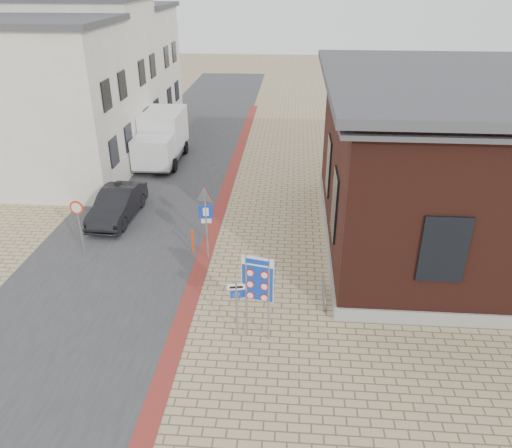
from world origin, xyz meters
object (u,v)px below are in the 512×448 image
(box_truck, at_px, (162,137))
(border_sign, at_px, (258,281))
(sedan, at_px, (117,205))
(bollard, at_px, (193,241))
(essen_sign, at_px, (237,301))
(parking_sign, at_px, (206,222))

(box_truck, xyz_separation_m, border_sign, (6.86, -15.79, 0.60))
(box_truck, bearing_deg, border_sign, -66.83)
(sedan, xyz_separation_m, bollard, (4.01, -2.84, -0.19))
(box_truck, distance_m, border_sign, 17.23)
(border_sign, bearing_deg, essen_sign, -170.56)
(sedan, relative_size, parking_sign, 1.77)
(sedan, relative_size, box_truck, 0.79)
(sedan, xyz_separation_m, parking_sign, (4.70, -3.34, 0.95))
(box_truck, relative_size, essen_sign, 2.69)
(border_sign, distance_m, parking_sign, 5.10)
(box_truck, bearing_deg, parking_sign, -68.26)
(border_sign, height_order, parking_sign, border_sign)
(box_truck, height_order, bollard, box_truck)
(border_sign, relative_size, essen_sign, 1.42)
(essen_sign, bearing_deg, bollard, 105.71)
(box_truck, relative_size, parking_sign, 2.24)
(parking_sign, bearing_deg, sedan, 137.39)
(sedan, xyz_separation_m, border_sign, (7.00, -7.88, 1.37))
(essen_sign, xyz_separation_m, parking_sign, (-1.66, 4.50, 0.35))
(parking_sign, height_order, bollard, parking_sign)
(border_sign, height_order, essen_sign, border_sign)
(essen_sign, bearing_deg, parking_sign, 100.82)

